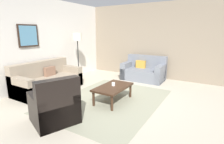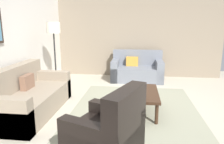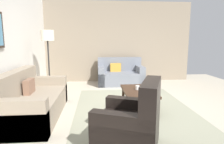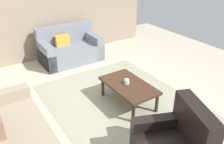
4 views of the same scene
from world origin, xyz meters
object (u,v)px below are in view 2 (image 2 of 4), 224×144
at_px(couch_main, 26,98).
at_px(lamp_standing, 54,35).
at_px(armchair_leather, 109,136).
at_px(cup, 140,89).
at_px(coffee_table, 141,94).
at_px(couch_loveseat, 137,70).

height_order(couch_main, lamp_standing, lamp_standing).
bearing_deg(armchair_leather, cup, -14.13).
distance_m(armchair_leather, coffee_table, 1.58).
xyz_separation_m(armchair_leather, cup, (1.56, -0.39, 0.15)).
xyz_separation_m(coffee_table, cup, (0.04, 0.02, 0.09)).
height_order(armchair_leather, cup, armchair_leather).
bearing_deg(cup, couch_main, 98.29).
bearing_deg(lamp_standing, armchair_leather, -146.96).
relative_size(couch_loveseat, armchair_leather, 1.44).
bearing_deg(cup, lamp_standing, 63.43).
bearing_deg(couch_main, armchair_leather, -124.95).
relative_size(couch_loveseat, lamp_standing, 0.87).
xyz_separation_m(couch_main, lamp_standing, (1.36, -0.09, 1.11)).
relative_size(couch_loveseat, cup, 17.02).
bearing_deg(lamp_standing, coffee_table, -117.22).
bearing_deg(coffee_table, cup, 22.56).
height_order(couch_loveseat, coffee_table, couch_loveseat).
bearing_deg(armchair_leather, coffee_table, -15.02).
xyz_separation_m(armchair_leather, lamp_standing, (2.61, 1.70, 1.10)).
height_order(couch_loveseat, armchair_leather, armchair_leather).
xyz_separation_m(couch_loveseat, cup, (-2.40, -0.08, 0.15)).
xyz_separation_m(couch_main, armchair_leather, (-1.24, -1.78, 0.01)).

